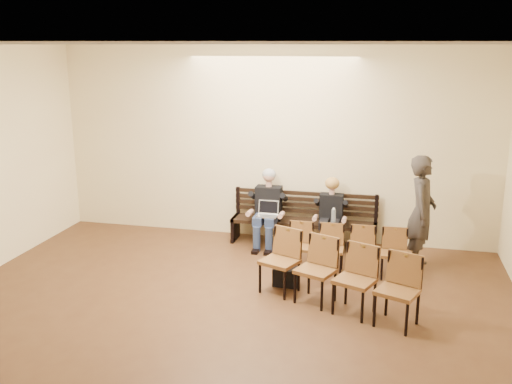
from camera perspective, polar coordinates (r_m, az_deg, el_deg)
room_walls at (r=6.21m, az=-6.20°, el=5.54°), size 8.02×10.01×3.51m
bench at (r=10.29m, az=4.73°, el=-4.08°), size 2.60×0.90×0.45m
seated_man at (r=10.14m, az=1.17°, el=-1.59°), size 0.57×0.79×1.37m
seated_woman at (r=10.01m, az=7.46°, el=-2.55°), size 0.50×0.69×1.16m
laptop at (r=9.95m, az=1.08°, el=-2.53°), size 0.41×0.34×0.26m
water_bottle at (r=9.79m, az=7.74°, el=-2.98°), size 0.08×0.08×0.25m
bag at (r=8.62m, az=3.04°, el=-8.44°), size 0.38×0.27×0.27m
passerby at (r=9.39m, az=16.27°, el=-1.15°), size 0.60×0.83×2.11m
chair_row_front at (r=9.05m, az=9.00°, el=-5.80°), size 1.87×0.45×0.77m
chair_row_back at (r=7.87m, az=7.87°, el=-8.29°), size 2.29×1.33×0.93m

